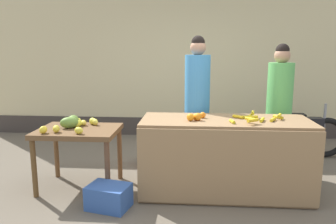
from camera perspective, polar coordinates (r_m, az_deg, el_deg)
ground_plane at (r=4.13m, az=2.93°, el=-13.50°), size 24.00×24.00×0.00m
market_wall_back at (r=6.52m, az=3.70°, el=9.56°), size 8.45×0.23×3.20m
fruit_stall_counter at (r=3.98m, az=9.86°, el=-7.69°), size 1.97×0.79×0.90m
side_table_wooden at (r=4.15m, az=-15.37°, el=-4.21°), size 0.97×0.73×0.76m
banana_bunch_pile at (r=3.90m, az=15.09°, el=-0.98°), size 0.65×0.57×0.07m
orange_pile at (r=3.78m, az=4.93°, el=-0.81°), size 0.22×0.25×0.09m
mango_papaya_pile at (r=4.19m, az=-16.27°, el=-1.83°), size 0.57×0.63×0.14m
vendor_woman_blue_shirt at (r=4.46m, az=5.10°, el=1.13°), size 0.34×0.34×1.89m
vendor_woman_green_shirt at (r=4.70m, az=18.80°, el=0.40°), size 0.34×0.34×1.79m
parked_motorcycle at (r=5.63m, az=21.43°, el=-3.33°), size 1.60×0.18×0.88m
produce_crate at (r=3.72m, az=-10.31°, el=-14.35°), size 0.50×0.42×0.26m
produce_sack at (r=4.93m, az=-3.50°, el=-6.37°), size 0.35×0.40×0.50m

